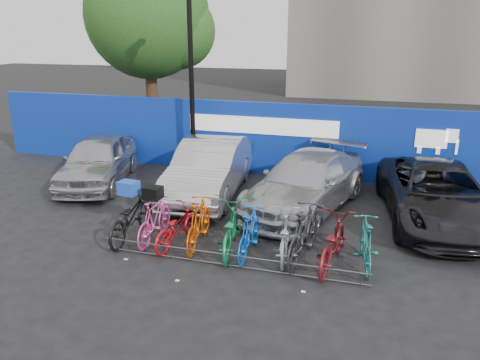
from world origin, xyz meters
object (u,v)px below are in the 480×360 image
at_px(bike_rack, 229,260).
at_px(car_0, 98,160).
at_px(bike_6, 284,236).
at_px(car_2, 306,182).
at_px(tree, 153,19).
at_px(car_1, 210,168).
at_px(bike_1, 155,220).
at_px(bike_9, 366,244).
at_px(bike_7, 304,234).
at_px(bike_8, 332,242).
at_px(bike_0, 131,216).
at_px(car_3, 437,194).
at_px(bike_2, 177,227).
at_px(lamppost, 191,74).
at_px(bike_5, 249,233).
at_px(bike_3, 199,223).
at_px(bike_4, 229,229).

height_order(bike_rack, car_0, car_0).
bearing_deg(bike_6, car_2, -98.52).
relative_size(tree, car_1, 1.61).
height_order(bike_rack, bike_1, bike_1).
bearing_deg(bike_9, bike_7, -5.56).
distance_m(car_1, bike_8, 5.18).
height_order(bike_0, bike_6, bike_0).
height_order(car_3, bike_9, car_3).
bearing_deg(bike_0, car_3, -157.71).
bearing_deg(car_2, bike_rack, -88.72).
bearing_deg(bike_2, lamppost, -62.18).
relative_size(tree, bike_5, 4.55).
relative_size(bike_rack, car_2, 1.11).
height_order(tree, bike_3, tree).
bearing_deg(bike_4, bike_5, 163.27).
height_order(bike_3, bike_6, bike_3).
height_order(bike_7, bike_8, bike_7).
bearing_deg(bike_0, car_1, -103.78).
bearing_deg(bike_6, bike_5, 2.80).
relative_size(car_2, car_3, 0.97).
distance_m(car_0, bike_8, 8.35).
distance_m(car_0, bike_7, 7.77).
xyz_separation_m(car_3, bike_0, (-6.81, -3.11, -0.18)).
xyz_separation_m(car_1, car_3, (6.12, -0.26, -0.08)).
bearing_deg(bike_2, car_1, -72.36).
distance_m(lamppost, bike_4, 6.67).
relative_size(bike_rack, bike_4, 2.86).
bearing_deg(bike_5, tree, -55.40).
xyz_separation_m(car_2, bike_9, (1.69, -2.98, -0.21)).
bearing_deg(car_3, bike_0, -163.08).
bearing_deg(car_0, bike_4, -48.76).
distance_m(bike_rack, car_0, 7.00).
bearing_deg(bike_0, bike_5, 176.85).
distance_m(bike_3, bike_9, 3.59).
height_order(car_1, car_3, car_1).
distance_m(bike_2, bike_6, 2.39).
distance_m(lamppost, car_2, 5.33).
height_order(car_1, bike_8, car_1).
relative_size(bike_0, bike_5, 1.20).
relative_size(lamppost, bike_2, 3.56).
bearing_deg(bike_8, bike_3, 5.05).
height_order(bike_2, bike_9, bike_9).
height_order(tree, bike_6, tree).
xyz_separation_m(car_1, bike_1, (-0.10, -3.34, -0.29)).
distance_m(lamppost, car_1, 3.39).
xyz_separation_m(lamppost, bike_2, (1.77, -5.35, -2.82)).
relative_size(car_0, bike_7, 2.23).
height_order(car_2, bike_7, car_2).
distance_m(car_1, bike_3, 3.45).
xyz_separation_m(bike_3, bike_9, (3.58, 0.06, -0.03)).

